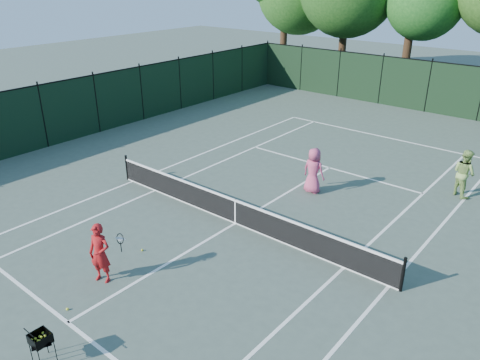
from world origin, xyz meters
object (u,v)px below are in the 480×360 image
Objects in this scene: coach at (100,253)px; loose_ball_midcourt at (142,250)px; ball_hopper at (40,339)px; loose_ball_near_cart at (67,309)px; player_green at (464,173)px; player_pink at (314,171)px.

loose_ball_midcourt is (-0.33, 1.64, -0.84)m from coach.
loose_ball_near_cart is at bearing 157.09° from ball_hopper.
coach is 3.03m from ball_hopper.
ball_hopper is (-4.49, -14.58, -0.27)m from player_green.
loose_ball_midcourt is (-6.34, -10.32, -0.89)m from player_green.
player_green is 14.49m from loose_ball_near_cart.
coach is 2.25× the size of ball_hopper.
player_green reaches higher than loose_ball_midcourt.
coach is at bearing 104.79° from loose_ball_near_cart.
player_pink reaches higher than coach.
ball_hopper is 11.41× the size of loose_ball_near_cart.
loose_ball_near_cart is at bearing 83.80° from player_pink.
loose_ball_near_cart is at bearing 99.97° from player_green.
loose_ball_near_cart is (-5.65, -13.32, -0.89)m from player_green.
player_green is 27.13× the size of loose_ball_midcourt.
loose_ball_midcourt is (-1.84, 4.26, -0.62)m from ball_hopper.
player_green is at bearing 58.45° from loose_ball_midcourt.
loose_ball_midcourt is at bearing 91.42° from player_green.
player_green reaches higher than loose_ball_near_cart.
player_pink is 7.25m from loose_ball_midcourt.
player_pink is 0.97× the size of player_green.
player_green is at bearing 42.45° from coach.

